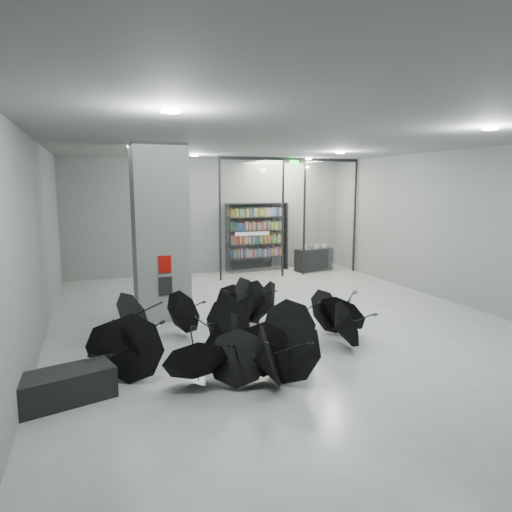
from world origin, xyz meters
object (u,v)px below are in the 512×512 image
object	(u,v)px
bench	(61,387)
column	(160,232)
bookshelf	(257,237)
shop_counter	(314,260)
umbrella_cluster	(239,334)

from	to	relation	value
bench	column	bearing A→B (deg)	47.26
bench	bookshelf	distance (m)	10.70
bench	shop_counter	xyz separation A→B (m)	(8.05, 7.97, 0.18)
column	shop_counter	xyz separation A→B (m)	(6.05, 4.00, -1.59)
column	bench	bearing A→B (deg)	-116.74
umbrella_cluster	bookshelf	bearing A→B (deg)	67.79
bench	shop_counter	distance (m)	11.33
bookshelf	shop_counter	bearing A→B (deg)	-26.77
bookshelf	bench	bearing A→B (deg)	-130.58
shop_counter	umbrella_cluster	distance (m)	8.45
bench	shop_counter	bearing A→B (deg)	28.73
column	bookshelf	distance (m)	6.33
umbrella_cluster	shop_counter	bearing A→B (deg)	53.61
bench	bookshelf	xyz separation A→B (m)	(6.12, 8.72, 1.00)
bench	bookshelf	world-z (taller)	bookshelf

